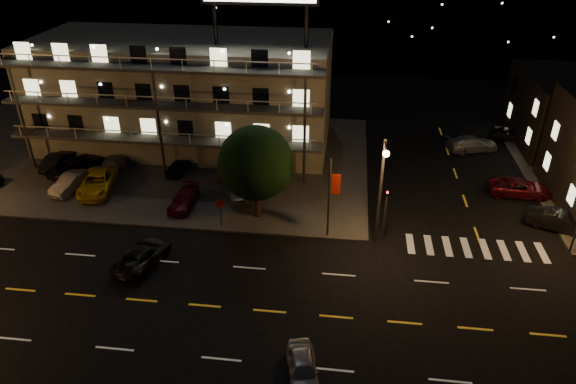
# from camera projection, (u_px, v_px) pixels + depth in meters

# --- Properties ---
(ground) EXTENTS (140.00, 140.00, 0.00)m
(ground) POSITION_uv_depth(u_px,v_px,m) (237.00, 308.00, 31.02)
(ground) COLOR black
(ground) RESTS_ON ground
(curb_nw) EXTENTS (44.00, 24.00, 0.15)m
(curb_nw) POSITION_uv_depth(u_px,v_px,m) (138.00, 155.00, 49.79)
(curb_nw) COLOR #363633
(curb_nw) RESTS_ON ground
(motel) EXTENTS (28.00, 13.80, 18.10)m
(motel) POSITION_uv_depth(u_px,v_px,m) (185.00, 92.00, 50.14)
(motel) COLOR #9C9988
(motel) RESTS_ON ground
(streetlight_nc) EXTENTS (0.44, 1.92, 8.00)m
(streetlight_nc) POSITION_uv_depth(u_px,v_px,m) (382.00, 183.00, 34.55)
(streetlight_nc) COLOR #2D2D30
(streetlight_nc) RESTS_ON ground
(signal_nw) EXTENTS (0.20, 0.27, 4.60)m
(signal_nw) POSITION_uv_depth(u_px,v_px,m) (385.00, 209.00, 36.15)
(signal_nw) COLOR #2D2D30
(signal_nw) RESTS_ON ground
(banner_north) EXTENTS (0.83, 0.16, 6.40)m
(banner_north) POSITION_uv_depth(u_px,v_px,m) (330.00, 196.00, 36.07)
(banner_north) COLOR #2D2D30
(banner_north) RESTS_ON ground
(stop_sign) EXTENTS (0.91, 0.11, 2.61)m
(stop_sign) POSITION_uv_depth(u_px,v_px,m) (220.00, 208.00, 37.92)
(stop_sign) COLOR #2D2D30
(stop_sign) RESTS_ON ground
(tree) EXTENTS (5.85, 5.63, 7.36)m
(tree) POSITION_uv_depth(u_px,v_px,m) (255.00, 165.00, 37.91)
(tree) COLOR black
(tree) RESTS_ON curb_nw
(lot_car_1) EXTENTS (2.31, 4.43, 1.39)m
(lot_car_1) POSITION_uv_depth(u_px,v_px,m) (71.00, 182.00, 43.33)
(lot_car_1) COLOR gray
(lot_car_1) RESTS_ON curb_nw
(lot_car_2) EXTENTS (3.54, 5.89, 1.53)m
(lot_car_2) POSITION_uv_depth(u_px,v_px,m) (98.00, 182.00, 43.17)
(lot_car_2) COLOR yellow
(lot_car_2) RESTS_ON curb_nw
(lot_car_3) EXTENTS (1.87, 4.25, 1.22)m
(lot_car_3) POSITION_uv_depth(u_px,v_px,m) (184.00, 199.00, 40.98)
(lot_car_3) COLOR #590C18
(lot_car_3) RESTS_ON curb_nw
(lot_car_4) EXTENTS (3.03, 4.73, 1.50)m
(lot_car_4) POSITION_uv_depth(u_px,v_px,m) (239.00, 188.00, 42.28)
(lot_car_4) COLOR gray
(lot_car_4) RESTS_ON curb_nw
(lot_car_5) EXTENTS (1.76, 4.51, 1.46)m
(lot_car_5) POSITION_uv_depth(u_px,v_px,m) (60.00, 160.00, 47.01)
(lot_car_5) COLOR black
(lot_car_5) RESTS_ON curb_nw
(lot_car_6) EXTENTS (4.39, 5.99, 1.51)m
(lot_car_6) POSITION_uv_depth(u_px,v_px,m) (77.00, 166.00, 45.92)
(lot_car_6) COLOR black
(lot_car_6) RESTS_ON curb_nw
(lot_car_7) EXTENTS (2.25, 4.78, 1.35)m
(lot_car_7) POSITION_uv_depth(u_px,v_px,m) (115.00, 162.00, 46.74)
(lot_car_7) COLOR gray
(lot_car_7) RESTS_ON curb_nw
(lot_car_8) EXTENTS (1.80, 3.70, 1.22)m
(lot_car_8) POSITION_uv_depth(u_px,v_px,m) (179.00, 167.00, 46.13)
(lot_car_8) COLOR black
(lot_car_8) RESTS_ON curb_nw
(lot_car_9) EXTENTS (2.65, 4.11, 1.28)m
(lot_car_9) POSITION_uv_depth(u_px,v_px,m) (235.00, 169.00, 45.68)
(lot_car_9) COLOR #590C18
(lot_car_9) RESTS_ON curb_nw
(side_car_0) EXTENTS (4.63, 3.23, 1.45)m
(side_car_0) POSITION_uv_depth(u_px,v_px,m) (558.00, 221.00, 38.23)
(side_car_0) COLOR black
(side_car_0) RESTS_ON ground
(side_car_1) EXTENTS (5.18, 2.65, 1.40)m
(side_car_1) POSITION_uv_depth(u_px,v_px,m) (520.00, 188.00, 42.82)
(side_car_1) COLOR #590C18
(side_car_1) RESTS_ON ground
(side_car_2) EXTENTS (5.50, 3.58, 1.48)m
(side_car_2) POSITION_uv_depth(u_px,v_px,m) (472.00, 144.00, 50.62)
(side_car_2) COLOR gray
(side_car_2) RESTS_ON ground
(side_car_3) EXTENTS (4.33, 2.31, 1.40)m
(side_car_3) POSITION_uv_depth(u_px,v_px,m) (511.00, 134.00, 52.74)
(side_car_3) COLOR black
(side_car_3) RESTS_ON ground
(road_car_east) EXTENTS (2.26, 4.01, 1.29)m
(road_car_east) POSITION_uv_depth(u_px,v_px,m) (303.00, 369.00, 26.18)
(road_car_east) COLOR gray
(road_car_east) RESTS_ON ground
(road_car_west) EXTENTS (3.27, 5.24, 1.35)m
(road_car_west) POSITION_uv_depth(u_px,v_px,m) (143.00, 255.00, 34.62)
(road_car_west) COLOR black
(road_car_west) RESTS_ON ground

